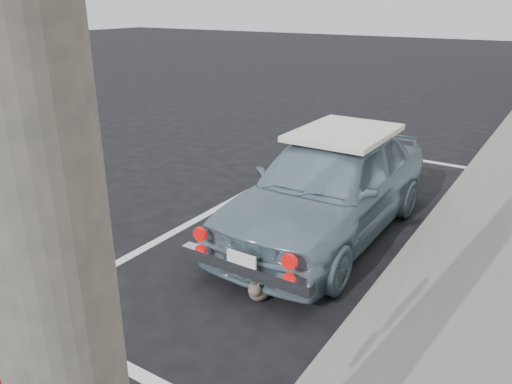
% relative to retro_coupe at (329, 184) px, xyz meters
% --- Properties ---
extents(ground, '(80.00, 80.00, 0.00)m').
position_rel_retro_coupe_xyz_m(ground, '(-0.76, -2.71, -0.67)').
color(ground, black).
rests_on(ground, ground).
extents(pline_rear, '(3.00, 0.12, 0.01)m').
position_rel_retro_coupe_xyz_m(pline_rear, '(-0.26, -3.21, -0.66)').
color(pline_rear, silver).
rests_on(pline_rear, ground).
extents(pline_front, '(3.00, 0.12, 0.01)m').
position_rel_retro_coupe_xyz_m(pline_front, '(-0.26, 3.79, -0.66)').
color(pline_front, silver).
rests_on(pline_front, ground).
extents(pline_side, '(0.12, 7.00, 0.01)m').
position_rel_retro_coupe_xyz_m(pline_side, '(-1.66, 0.29, -0.66)').
color(pline_side, silver).
rests_on(pline_side, ground).
extents(retro_coupe, '(1.57, 3.88, 1.32)m').
position_rel_retro_coupe_xyz_m(retro_coupe, '(0.00, 0.00, 0.00)').
color(retro_coupe, gray).
rests_on(retro_coupe, ground).
extents(cat, '(0.28, 0.50, 0.27)m').
position_rel_retro_coupe_xyz_m(cat, '(0.09, -1.75, -0.54)').
color(cat, '#6F6354').
rests_on(cat, ground).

